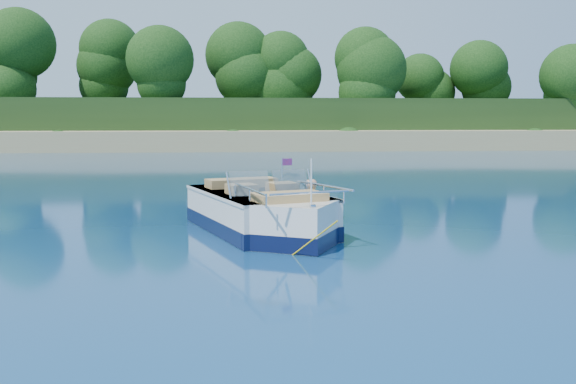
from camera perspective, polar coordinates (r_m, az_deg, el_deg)
The scene contains 6 objects.
ground at distance 12.72m, azimuth -4.72°, elevation -4.88°, with size 160.00×160.00×0.00m, color #0A2249.
shoreline at distance 76.25m, azimuth -5.17°, elevation 5.50°, with size 170.00×59.00×6.00m.
treeline at distance 53.56m, azimuth -5.14°, elevation 9.89°, with size 150.00×7.12×8.19m.
motorboat at distance 14.04m, azimuth -2.08°, elevation -2.14°, with size 3.36×5.84×2.03m.
tow_tube at distance 16.31m, azimuth 2.15°, elevation -1.93°, with size 1.91×1.91×0.40m.
boy at distance 16.30m, azimuth 2.00°, elevation -2.30°, with size 0.60×0.39×1.63m, color tan.
Camera 1 is at (-0.09, -12.46, 2.55)m, focal length 40.00 mm.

